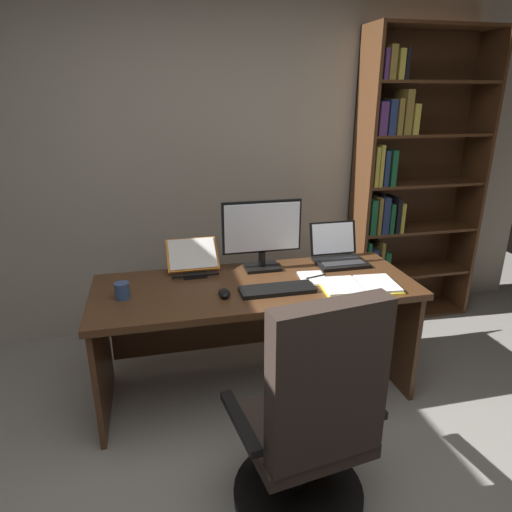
% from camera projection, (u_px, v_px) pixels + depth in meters
% --- Properties ---
extents(wall_back, '(5.40, 0.12, 2.50)m').
position_uv_depth(wall_back, '(212.00, 167.00, 3.37)').
color(wall_back, '#A89E8E').
rests_on(wall_back, ground).
extents(desk, '(1.87, 0.72, 0.73)m').
position_uv_depth(desk, '(253.00, 308.00, 2.77)').
color(desk, '#4C2D19').
rests_on(desk, ground).
extents(bookshelf, '(1.00, 0.33, 2.23)m').
position_uv_depth(bookshelf, '(404.00, 185.00, 3.51)').
color(bookshelf, '#4C2D19').
rests_on(bookshelf, ground).
extents(office_chair, '(0.66, 0.60, 1.08)m').
position_uv_depth(office_chair, '(311.00, 429.00, 1.88)').
color(office_chair, black).
rests_on(office_chair, ground).
extents(monitor, '(0.50, 0.16, 0.44)m').
position_uv_depth(monitor, '(262.00, 235.00, 2.79)').
color(monitor, black).
rests_on(monitor, desk).
extents(laptop, '(0.32, 0.30, 0.24)m').
position_uv_depth(laptop, '(338.00, 254.00, 2.96)').
color(laptop, black).
rests_on(laptop, desk).
extents(keyboard, '(0.42, 0.15, 0.02)m').
position_uv_depth(keyboard, '(277.00, 289.00, 2.53)').
color(keyboard, black).
rests_on(keyboard, desk).
extents(computer_mouse, '(0.06, 0.10, 0.04)m').
position_uv_depth(computer_mouse, '(224.00, 293.00, 2.46)').
color(computer_mouse, black).
rests_on(computer_mouse, desk).
extents(reading_stand_with_book, '(0.32, 0.28, 0.17)m').
position_uv_depth(reading_stand_with_book, '(193.00, 257.00, 2.81)').
color(reading_stand_with_book, black).
rests_on(reading_stand_with_book, desk).
extents(open_binder, '(0.46, 0.30, 0.02)m').
position_uv_depth(open_binder, '(359.00, 285.00, 2.58)').
color(open_binder, yellow).
rests_on(open_binder, desk).
extents(notepad, '(0.17, 0.22, 0.01)m').
position_uv_depth(notepad, '(313.00, 278.00, 2.70)').
color(notepad, white).
rests_on(notepad, desk).
extents(pen, '(0.14, 0.04, 0.01)m').
position_uv_depth(pen, '(316.00, 276.00, 2.70)').
color(pen, black).
rests_on(pen, notepad).
extents(coffee_mug, '(0.08, 0.08, 0.09)m').
position_uv_depth(coffee_mug, '(122.00, 291.00, 2.43)').
color(coffee_mug, '#334C7A').
rests_on(coffee_mug, desk).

